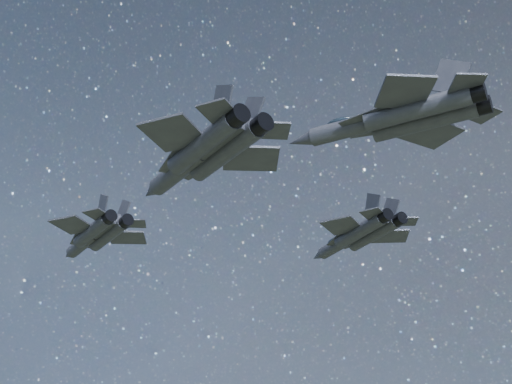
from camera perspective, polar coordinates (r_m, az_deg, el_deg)
The scene contains 4 objects.
jet_lead at distance 77.86m, azimuth -12.64°, elevation -3.30°, with size 15.82×10.58×4.00m.
jet_left at distance 81.27m, azimuth 8.32°, elevation -3.33°, with size 16.52×10.82×4.26m.
jet_right at distance 62.16m, azimuth -4.08°, elevation 3.23°, with size 19.99×13.39×5.06m.
jet_slot at distance 60.45m, azimuth 11.71°, elevation 5.95°, with size 18.37×12.75×4.62m.
Camera 1 is at (40.68, -52.98, 116.01)m, focal length 50.00 mm.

